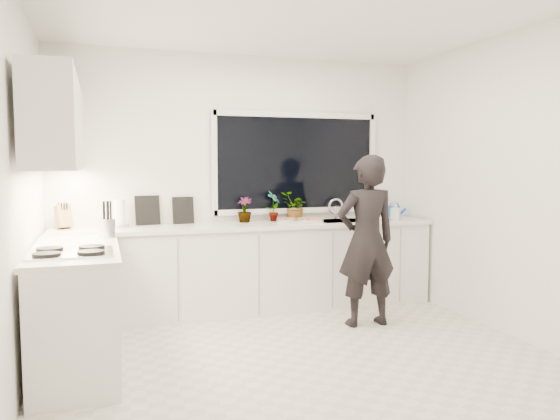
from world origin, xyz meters
name	(u,v)px	position (x,y,z in m)	size (l,w,h in m)	color
floor	(299,358)	(0.00, 0.00, -0.01)	(4.00, 3.50, 0.02)	beige
wall_back	(243,181)	(0.00, 1.76, 1.35)	(4.00, 0.02, 2.70)	white
wall_left	(17,193)	(-2.01, 0.00, 1.35)	(0.02, 3.50, 2.70)	white
wall_right	(509,185)	(2.01, 0.00, 1.35)	(0.02, 3.50, 2.70)	white
ceiling	(300,10)	(0.00, 0.00, 2.71)	(4.00, 3.50, 0.02)	white
window	(296,163)	(0.60, 1.73, 1.55)	(1.80, 0.02, 1.00)	black
base_cabinets_back	(251,269)	(0.00, 1.45, 0.44)	(3.92, 0.58, 0.88)	white
base_cabinets_left	(77,309)	(-1.67, 0.35, 0.44)	(0.58, 1.60, 0.88)	white
countertop_back	(251,226)	(0.00, 1.44, 0.90)	(3.94, 0.62, 0.04)	silver
countertop_left	(75,249)	(-1.67, 0.35, 0.90)	(0.62, 1.60, 0.04)	silver
upper_cabinets	(57,125)	(-1.79, 0.70, 1.85)	(0.34, 2.10, 0.70)	white
sink	(343,225)	(1.05, 1.45, 0.87)	(0.58, 0.42, 0.14)	silver
faucet	(336,209)	(1.05, 1.65, 1.03)	(0.03, 0.03, 0.22)	silver
stovetop	(70,252)	(-1.69, 0.00, 0.94)	(0.56, 0.48, 0.03)	black
person	(366,241)	(0.91, 0.62, 0.81)	(0.59, 0.39, 1.63)	black
pizza_tray	(301,221)	(0.55, 1.42, 0.94)	(0.47, 0.35, 0.03)	silver
pizza	(301,219)	(0.55, 1.42, 0.95)	(0.43, 0.31, 0.01)	#C03B19
watering_can	(394,212)	(1.78, 1.61, 0.98)	(0.14, 0.14, 0.13)	blue
paper_towel_roll	(119,214)	(-1.31, 1.55, 1.05)	(0.11, 0.11, 0.26)	white
knife_block	(64,217)	(-1.82, 1.59, 1.03)	(0.13, 0.10, 0.22)	olive
utensil_crock	(107,228)	(-1.43, 0.80, 1.00)	(0.13, 0.13, 0.16)	silver
picture_frame_large	(183,210)	(-0.67, 1.69, 1.06)	(0.22, 0.02, 0.28)	black
picture_frame_small	(148,210)	(-1.03, 1.69, 1.07)	(0.25, 0.02, 0.30)	black
herb_plants	(282,207)	(0.39, 1.61, 1.07)	(0.84, 0.32, 0.33)	#26662D
soap_bottles	(387,209)	(1.50, 1.30, 1.05)	(0.30, 0.16, 0.29)	#D8BF66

